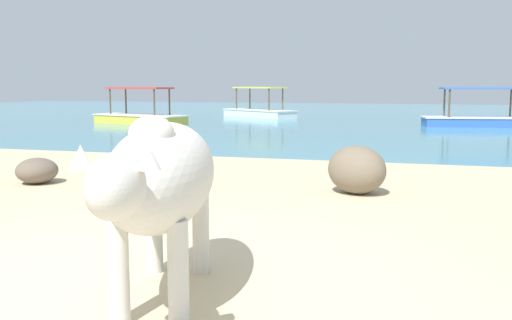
# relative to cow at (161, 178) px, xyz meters

# --- Properties ---
(sand_beach) EXTENTS (18.00, 14.00, 0.04)m
(sand_beach) POSITION_rel_cow_xyz_m (-0.31, -0.10, -0.79)
(sand_beach) COLOR #CCB78E
(sand_beach) RESTS_ON ground
(water_surface) EXTENTS (60.00, 36.00, 0.03)m
(water_surface) POSITION_rel_cow_xyz_m (-0.31, 21.90, -0.81)
(water_surface) COLOR teal
(water_surface) RESTS_ON ground
(cow) EXTENTS (0.98, 2.10, 1.17)m
(cow) POSITION_rel_cow_xyz_m (0.00, 0.00, 0.00)
(cow) COLOR beige
(cow) RESTS_ON sand_beach
(shore_rock_large) EXTENTS (0.64, 0.68, 0.35)m
(shore_rock_large) POSITION_rel_cow_xyz_m (-3.50, 3.43, -0.60)
(shore_rock_large) COLOR #6B5B4C
(shore_rock_large) RESTS_ON sand_beach
(shore_rock_medium) EXTENTS (1.13, 1.05, 0.59)m
(shore_rock_medium) POSITION_rel_cow_xyz_m (-2.26, 4.39, -0.48)
(shore_rock_medium) COLOR #6B5B4C
(shore_rock_medium) RESTS_ON sand_beach
(shore_rock_small) EXTENTS (1.00, 0.96, 0.60)m
(shore_rock_small) POSITION_rel_cow_xyz_m (0.80, 3.89, -0.47)
(shore_rock_small) COLOR #756651
(shore_rock_small) RESTS_ON sand_beach
(boat_white) EXTENTS (3.70, 3.00, 1.29)m
(boat_white) POSITION_rel_cow_xyz_m (-5.16, 20.58, -0.52)
(boat_white) COLOR white
(boat_white) RESTS_ON water_surface
(boat_yellow) EXTENTS (3.85, 2.19, 1.29)m
(boat_yellow) POSITION_rel_cow_xyz_m (-8.13, 15.33, -0.52)
(boat_yellow) COLOR gold
(boat_yellow) RESTS_ON water_surface
(boat_blue) EXTENTS (3.81, 1.75, 1.29)m
(boat_blue) POSITION_rel_cow_xyz_m (3.45, 17.06, -0.52)
(boat_blue) COLOR #3866B7
(boat_blue) RESTS_ON water_surface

